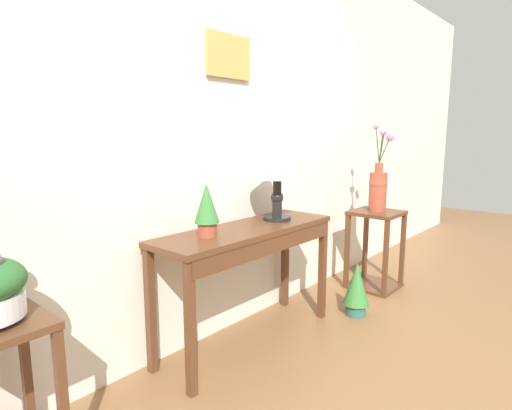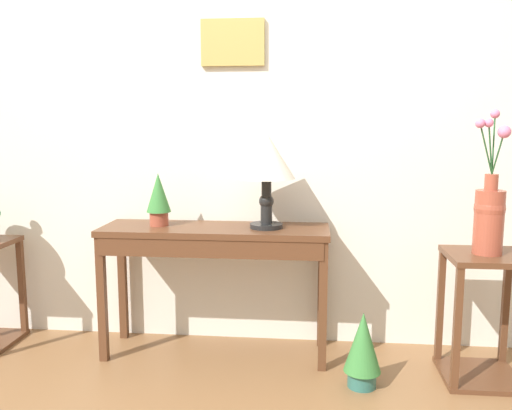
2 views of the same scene
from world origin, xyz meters
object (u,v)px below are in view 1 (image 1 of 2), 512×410
console_table (250,244)px  pedestal_stand_right (375,250)px  potted_plant_floor (356,287)px  table_lamp (277,163)px  potted_plant_on_console (207,208)px  flower_vase_tall_right (378,186)px

console_table → pedestal_stand_right: bearing=-6.2°
console_table → potted_plant_floor: bearing=-21.2°
table_lamp → pedestal_stand_right: (1.15, -0.18, -0.80)m
potted_plant_on_console → potted_plant_floor: size_ratio=0.76×
flower_vase_tall_right → potted_plant_floor: 0.94m
table_lamp → potted_plant_floor: table_lamp is taller
pedestal_stand_right → potted_plant_on_console: bearing=173.8°
potted_plant_on_console → potted_plant_floor: 1.39m
potted_plant_on_console → flower_vase_tall_right: 1.78m
potted_plant_floor → flower_vase_tall_right: bearing=14.0°
console_table → pedestal_stand_right: console_table is taller
flower_vase_tall_right → pedestal_stand_right: bearing=72.0°
potted_plant_on_console → potted_plant_floor: (1.14, -0.35, -0.71)m
potted_plant_floor → console_table: bearing=158.8°
potted_plant_on_console → console_table: bearing=-6.0°
table_lamp → pedestal_stand_right: size_ratio=0.79×
flower_vase_tall_right → potted_plant_floor: (-0.63, -0.16, -0.68)m
potted_plant_on_console → flower_vase_tall_right: size_ratio=0.41×
table_lamp → potted_plant_floor: size_ratio=1.34×
table_lamp → potted_plant_on_console: 0.66m
console_table → table_lamp: table_lamp is taller
console_table → flower_vase_tall_right: bearing=-6.3°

